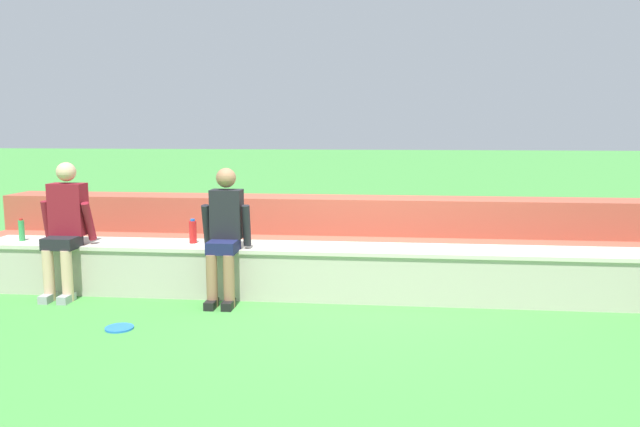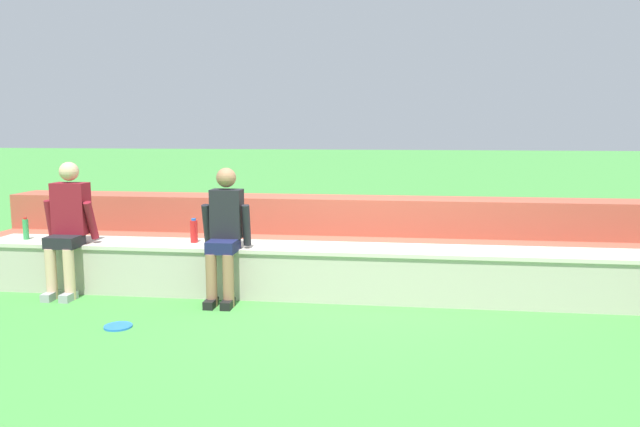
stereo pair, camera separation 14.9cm
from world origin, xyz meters
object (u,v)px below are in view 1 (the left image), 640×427
object	(u,v)px
water_bottle_center_gap	(193,232)
person_left_of_center	(225,232)
person_far_left	(65,225)
frisbee	(119,328)
water_bottle_near_left	(22,230)

from	to	relation	value
water_bottle_center_gap	person_left_of_center	bearing A→B (deg)	-37.27
person_far_left	frisbee	bearing A→B (deg)	-44.60
water_bottle_near_left	frisbee	xyz separation A→B (m)	(1.61, -1.20, -0.64)
water_bottle_near_left	person_left_of_center	bearing A→B (deg)	-6.47
person_far_left	water_bottle_near_left	world-z (taller)	person_far_left
person_left_of_center	frisbee	world-z (taller)	person_left_of_center
person_far_left	frisbee	world-z (taller)	person_far_left
person_far_left	person_left_of_center	bearing A→B (deg)	-1.24
frisbee	water_bottle_center_gap	bearing A→B (deg)	77.45
water_bottle_center_gap	water_bottle_near_left	xyz separation A→B (m)	(-1.89, -0.07, -0.01)
water_bottle_center_gap	water_bottle_near_left	size ratio (longest dim) A/B	1.06
water_bottle_near_left	frisbee	size ratio (longest dim) A/B	1.00
person_left_of_center	frisbee	size ratio (longest dim) A/B	5.52
person_far_left	person_left_of_center	size ratio (longest dim) A/B	1.03
frisbee	person_left_of_center	bearing A→B (deg)	52.41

